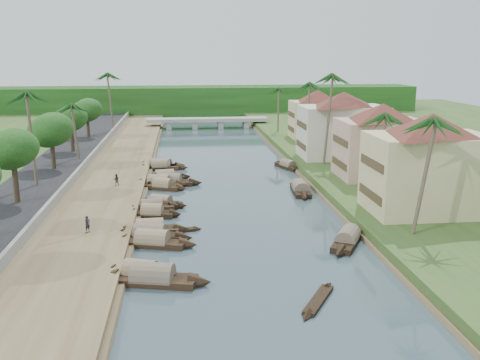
{
  "coord_description": "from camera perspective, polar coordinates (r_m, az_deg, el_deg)",
  "views": [
    {
      "loc": [
        -5.94,
        -52.9,
        17.24
      ],
      "look_at": [
        0.97,
        10.64,
        2.0
      ],
      "focal_mm": 40.0,
      "sensor_mm": 36.0,
      "label": 1
    }
  ],
  "objects": [
    {
      "name": "person_near",
      "position": [
        52.26,
        -15.96,
        -4.54
      ],
      "size": [
        0.66,
        0.69,
        1.59
      ],
      "primitive_type": "imported",
      "rotation": [
        0.0,
        0.0,
        0.91
      ],
      "color": "#212128",
      "rests_on": "left_bank"
    },
    {
      "name": "palm_3",
      "position": [
        94.74,
        7.3,
        10.0
      ],
      "size": [
        3.2,
        3.2,
        12.4
      ],
      "color": "brown",
      "rests_on": "ground"
    },
    {
      "name": "sampan_5",
      "position": [
        58.48,
        -9.34,
        -3.5
      ],
      "size": [
        6.7,
        2.63,
        2.11
      ],
      "rotation": [
        0.0,
        0.0,
        -0.16
      ],
      "color": "black",
      "rests_on": "ground"
    },
    {
      "name": "palm_8",
      "position": [
        115.03,
        -13.72,
        10.78
      ],
      "size": [
        3.2,
        3.2,
        13.15
      ],
      "color": "brown",
      "rests_on": "ground"
    },
    {
      "name": "sampan_8",
      "position": [
        70.01,
        -8.22,
        -0.64
      ],
      "size": [
        6.77,
        4.2,
        2.1
      ],
      "rotation": [
        0.0,
        0.0,
        -0.42
      ],
      "color": "black",
      "rests_on": "ground"
    },
    {
      "name": "retaining_wall",
      "position": [
        75.97,
        -16.88,
        0.75
      ],
      "size": [
        0.4,
        180.0,
        1.1
      ],
      "primitive_type": "cube",
      "color": "slate",
      "rests_on": "left_bank"
    },
    {
      "name": "sampan_0",
      "position": [
        42.12,
        -9.28,
        -10.31
      ],
      "size": [
        9.57,
        4.02,
        2.44
      ],
      "rotation": [
        0.0,
        0.0,
        -0.24
      ],
      "color": "black",
      "rests_on": "ground"
    },
    {
      "name": "sampan_9",
      "position": [
        72.32,
        -7.53,
        -0.16
      ],
      "size": [
        9.28,
        3.51,
        2.29
      ],
      "rotation": [
        0.0,
        0.0,
        -0.2
      ],
      "color": "black",
      "rests_on": "ground"
    },
    {
      "name": "treeline",
      "position": [
        153.59,
        -4.01,
        8.43
      ],
      "size": [
        120.0,
        14.0,
        8.0
      ],
      "color": "#193A0F",
      "rests_on": "ground"
    },
    {
      "name": "sampan_6",
      "position": [
        60.51,
        -9.41,
        -2.92
      ],
      "size": [
        6.94,
        3.09,
        2.05
      ],
      "rotation": [
        0.0,
        0.0,
        0.24
      ],
      "color": "black",
      "rests_on": "ground"
    },
    {
      "name": "road",
      "position": [
        77.03,
        -19.99,
        0.19
      ],
      "size": [
        8.0,
        180.0,
        1.4
      ],
      "primitive_type": "cube",
      "color": "black",
      "rests_on": "ground"
    },
    {
      "name": "sampan_2",
      "position": [
        49.85,
        -9.32,
        -6.49
      ],
      "size": [
        8.77,
        4.01,
        2.27
      ],
      "rotation": [
        0.0,
        0.0,
        -0.27
      ],
      "color": "black",
      "rests_on": "ground"
    },
    {
      "name": "palm_6",
      "position": [
        85.02,
        -17.22,
        7.52
      ],
      "size": [
        3.2,
        3.2,
        9.72
      ],
      "color": "brown",
      "rests_on": "ground"
    },
    {
      "name": "sampan_4",
      "position": [
        53.15,
        -9.58,
        -5.24
      ],
      "size": [
        7.83,
        2.16,
        2.21
      ],
      "rotation": [
        0.0,
        0.0,
        0.05
      ],
      "color": "black",
      "rests_on": "ground"
    },
    {
      "name": "sampan_11",
      "position": [
        74.96,
        -8.02,
        0.31
      ],
      "size": [
        7.63,
        2.55,
        2.16
      ],
      "rotation": [
        0.0,
        0.0,
        0.12
      ],
      "color": "black",
      "rests_on": "ground"
    },
    {
      "name": "ground",
      "position": [
        55.96,
        0.19,
        -4.53
      ],
      "size": [
        220.0,
        220.0,
        0.0
      ],
      "primitive_type": "plane",
      "color": "#364951",
      "rests_on": "ground"
    },
    {
      "name": "sampan_16",
      "position": [
        82.09,
        5.16,
        1.52
      ],
      "size": [
        4.11,
        7.82,
        1.95
      ],
      "rotation": [
        0.0,
        0.0,
        1.93
      ],
      "color": "black",
      "rests_on": "ground"
    },
    {
      "name": "sampan_7",
      "position": [
        62.36,
        -8.42,
        -2.4
      ],
      "size": [
        6.67,
        4.12,
        1.85
      ],
      "rotation": [
        0.0,
        0.0,
        -0.44
      ],
      "color": "black",
      "rests_on": "ground"
    },
    {
      "name": "palm_5",
      "position": [
        68.83,
        -21.64,
        8.39
      ],
      "size": [
        3.2,
        3.2,
        12.77
      ],
      "color": "brown",
      "rests_on": "ground"
    },
    {
      "name": "sampan_3",
      "position": [
        51.54,
        -9.59,
        -5.84
      ],
      "size": [
        8.68,
        3.71,
        2.28
      ],
      "rotation": [
        0.0,
        0.0,
        -0.24
      ],
      "color": "black",
      "rests_on": "ground"
    },
    {
      "name": "building_mid",
      "position": [
        72.61,
        14.84,
        4.16
      ],
      "size": [
        14.11,
        14.11,
        9.7
      ],
      "color": "#C89E8D",
      "rests_on": "right_bank"
    },
    {
      "name": "person_far",
      "position": [
        69.68,
        -13.06,
        0.03
      ],
      "size": [
        0.81,
        0.69,
        1.47
      ],
      "primitive_type": "imported",
      "rotation": [
        0.0,
        0.0,
        3.34
      ],
      "color": "#2D2C20",
      "rests_on": "left_bank"
    },
    {
      "name": "sampan_13",
      "position": [
        82.18,
        -8.54,
        1.45
      ],
      "size": [
        8.3,
        3.52,
        2.22
      ],
      "rotation": [
        0.0,
        0.0,
        0.23
      ],
      "color": "black",
      "rests_on": "ground"
    },
    {
      "name": "sampan_10",
      "position": [
        71.77,
        -8.67,
        -0.3
      ],
      "size": [
        8.2,
        3.55,
        2.22
      ],
      "rotation": [
        0.0,
        0.0,
        -0.24
      ],
      "color": "black",
      "rests_on": "ground"
    },
    {
      "name": "tree_4",
      "position": [
        91.85,
        -17.61,
        6.21
      ],
      "size": [
        4.88,
        4.88,
        7.41
      ],
      "color": "#403425",
      "rests_on": "ground"
    },
    {
      "name": "building_near",
      "position": [
        57.71,
        19.53,
        1.79
      ],
      "size": [
        14.85,
        14.85,
        10.2
      ],
      "color": "beige",
      "rests_on": "right_bank"
    },
    {
      "name": "sampan_15",
      "position": [
        67.96,
        6.49,
        -1.01
      ],
      "size": [
        2.41,
        8.7,
        2.29
      ],
      "rotation": [
        0.0,
        0.0,
        1.5
      ],
      "color": "black",
      "rests_on": "ground"
    },
    {
      "name": "palm_0",
      "position": [
        49.27,
        19.1,
        5.82
      ],
      "size": [
        3.2,
        3.2,
        11.94
      ],
      "color": "brown",
      "rests_on": "ground"
    },
    {
      "name": "palm_7",
      "position": [
        111.86,
        4.13,
        9.59
      ],
      "size": [
        3.2,
        3.2,
        10.41
      ],
      "color": "brown",
      "rests_on": "ground"
    },
    {
      "name": "left_bank",
      "position": [
        75.5,
        -13.7,
        0.13
      ],
      "size": [
        10.0,
        180.0,
        0.8
      ],
      "primitive_type": "cube",
      "color": "brown",
      "rests_on": "ground"
    },
    {
      "name": "sampan_12",
      "position": [
        82.82,
        -8.49,
        1.54
      ],
      "size": [
        9.25,
        5.07,
        2.21
      ],
      "rotation": [
        0.0,
        0.0,
        -0.39
      ],
      "color": "black",
      "rests_on": "ground"
    },
    {
      "name": "tree_6",
      "position": [
        88.84,
        13.61,
        5.62
      ],
      "size": [
        4.15,
        4.15,
        6.38
      ],
      "color": "#403425",
      "rests_on": "ground"
    },
    {
      "name": "building_far",
      "position": [
        85.35,
        10.89,
        5.86
      ],
      "size": [
        15.59,
        15.59,
        10.2
      ],
      "color": "beige",
      "rests_on": "right_bank"
    },
    {
      "name": "sampan_1",
      "position": [
        43.16,
        -10.61,
        -9.77
      ],
      "size": [
        7.47,
        3.94,
        2.19
      ],
      "rotation": [
        0.0,
        0.0,
        -0.33
      ],
      "color": "black",
      "rests_on": "ground"
    },
    {
      "name": "tree_5",
      "position": [
        107.13,
        -16.01,
        7.11
      ],
      "size": [
        5.14,
        5.14,
        7.24
      ],
      "color": "#403425",
      "rests_on": "ground"
    },
    {
      "name": "palm_2",
      "position": [
        78.72,
        9.39,
        10.71
      ],
      "size": [
        3.2,
        3.2,
        14.48
      ],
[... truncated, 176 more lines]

